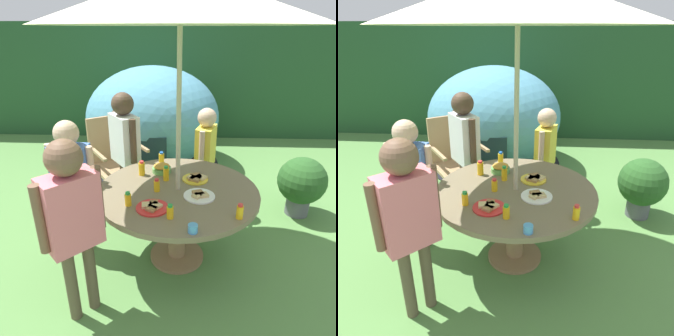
% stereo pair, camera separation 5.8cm
% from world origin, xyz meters
% --- Properties ---
extents(ground_plane, '(10.00, 10.00, 0.02)m').
position_xyz_m(ground_plane, '(0.00, 0.00, -0.01)').
color(ground_plane, '#548442').
extents(hedge_backdrop, '(9.00, 0.70, 1.98)m').
position_xyz_m(hedge_backdrop, '(0.00, 3.71, 0.99)').
color(hedge_backdrop, '#234C28').
rests_on(hedge_backdrop, ground_plane).
extents(garden_table, '(1.30, 1.30, 0.68)m').
position_xyz_m(garden_table, '(0.00, 0.00, 0.56)').
color(garden_table, '#93704C').
rests_on(garden_table, ground_plane).
extents(wooden_chair, '(0.71, 0.70, 0.97)m').
position_xyz_m(wooden_chair, '(-0.74, 1.06, 0.54)').
color(wooden_chair, tan).
rests_on(wooden_chair, ground_plane).
extents(dome_tent, '(1.98, 1.98, 1.41)m').
position_xyz_m(dome_tent, '(-0.41, 2.15, 0.70)').
color(dome_tent, teal).
rests_on(dome_tent, ground_plane).
extents(potted_plant, '(0.50, 0.50, 0.65)m').
position_xyz_m(potted_plant, '(1.30, 0.78, 0.38)').
color(potted_plant, '#595960').
rests_on(potted_plant, ground_plane).
extents(child_in_yellow_shirt, '(0.24, 0.38, 1.14)m').
position_xyz_m(child_in_yellow_shirt, '(0.27, 0.87, 0.73)').
color(child_in_yellow_shirt, '#3F3F47').
rests_on(child_in_yellow_shirt, ground_plane).
extents(child_in_white_shirt, '(0.35, 0.39, 1.31)m').
position_xyz_m(child_in_white_shirt, '(-0.56, 0.76, 0.84)').
color(child_in_white_shirt, brown).
rests_on(child_in_white_shirt, ground_plane).
extents(child_in_blue_shirt, '(0.41, 0.21, 1.21)m').
position_xyz_m(child_in_blue_shirt, '(-0.90, 0.10, 0.77)').
color(child_in_blue_shirt, brown).
rests_on(child_in_blue_shirt, ground_plane).
extents(child_in_pink_shirt, '(0.37, 0.37, 1.31)m').
position_xyz_m(child_in_pink_shirt, '(-0.64, -0.62, 0.84)').
color(child_in_pink_shirt, brown).
rests_on(child_in_pink_shirt, ground_plane).
extents(snack_bowl, '(0.17, 0.17, 0.08)m').
position_xyz_m(snack_bowl, '(-0.15, 0.32, 0.72)').
color(snack_bowl, '#66B259').
rests_on(snack_bowl, garden_table).
extents(plate_near_left, '(0.22, 0.22, 0.03)m').
position_xyz_m(plate_near_left, '(0.15, 0.18, 0.70)').
color(plate_near_left, yellow).
rests_on(plate_near_left, garden_table).
extents(plate_center_back, '(0.24, 0.24, 0.03)m').
position_xyz_m(plate_center_back, '(-0.18, -0.31, 0.69)').
color(plate_center_back, red).
rests_on(plate_center_back, garden_table).
extents(plate_far_left, '(0.24, 0.24, 0.03)m').
position_xyz_m(plate_far_left, '(0.17, -0.12, 0.69)').
color(plate_far_left, white).
rests_on(plate_far_left, garden_table).
extents(juice_bottle_near_right, '(0.06, 0.06, 0.13)m').
position_xyz_m(juice_bottle_near_right, '(-0.32, 0.25, 0.74)').
color(juice_bottle_near_right, yellow).
rests_on(juice_bottle_near_right, garden_table).
extents(juice_bottle_far_right, '(0.05, 0.05, 0.11)m').
position_xyz_m(juice_bottle_far_right, '(-0.04, -0.42, 0.73)').
color(juice_bottle_far_right, yellow).
rests_on(juice_bottle_far_right, garden_table).
extents(juice_bottle_center_front, '(0.05, 0.05, 0.11)m').
position_xyz_m(juice_bottle_center_front, '(-0.17, -0.04, 0.73)').
color(juice_bottle_center_front, yellow).
rests_on(juice_bottle_center_front, garden_table).
extents(juice_bottle_mid_left, '(0.05, 0.05, 0.12)m').
position_xyz_m(juice_bottle_mid_left, '(-0.17, 0.52, 0.74)').
color(juice_bottle_mid_left, yellow).
rests_on(juice_bottle_mid_left, garden_table).
extents(juice_bottle_mid_right, '(0.05, 0.05, 0.13)m').
position_xyz_m(juice_bottle_mid_right, '(-0.10, 0.16, 0.74)').
color(juice_bottle_mid_right, yellow).
rests_on(juice_bottle_mid_right, garden_table).
extents(juice_bottle_front_edge, '(0.05, 0.05, 0.11)m').
position_xyz_m(juice_bottle_front_edge, '(0.43, -0.40, 0.73)').
color(juice_bottle_front_edge, yellow).
rests_on(juice_bottle_front_edge, garden_table).
extents(juice_bottle_back_edge, '(0.05, 0.05, 0.11)m').
position_xyz_m(juice_bottle_back_edge, '(-0.36, -0.27, 0.73)').
color(juice_bottle_back_edge, yellow).
rests_on(juice_bottle_back_edge, garden_table).
extents(cup_near, '(0.06, 0.06, 0.06)m').
position_xyz_m(cup_near, '(0.11, -0.58, 0.71)').
color(cup_near, '#4C99D8').
rests_on(cup_near, garden_table).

